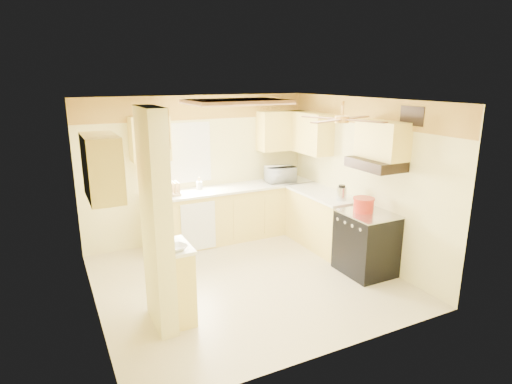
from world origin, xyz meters
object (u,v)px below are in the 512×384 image
bowl (177,248)px  kettle (342,193)px  microwave (280,174)px  dutch_oven (364,205)px  stove (366,243)px

bowl → kettle: (2.85, 0.79, 0.09)m
microwave → dutch_oven: size_ratio=1.67×
stove → bowl: size_ratio=4.25×
microwave → dutch_oven: 2.04m
microwave → bowl: bearing=49.3°
microwave → kettle: microwave is taller
dutch_oven → bowl: bearing=-175.3°
stove → microwave: (-0.24, 2.11, 0.62)m
microwave → kettle: (0.25, -1.47, -0.03)m
stove → bowl: bowl is taller
dutch_oven → microwave: bearing=96.1°
bowl → kettle: size_ratio=0.90×
kettle → bowl: bearing=-164.6°
bowl → kettle: bearing=15.4°
microwave → kettle: bearing=108.0°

